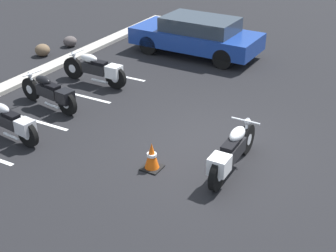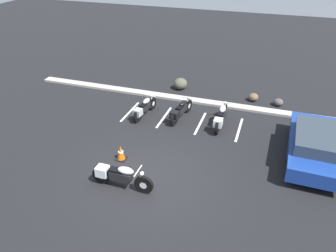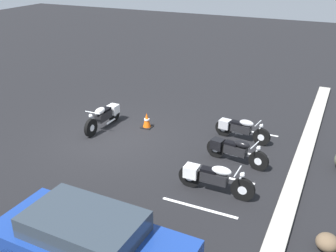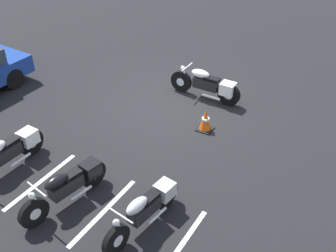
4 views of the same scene
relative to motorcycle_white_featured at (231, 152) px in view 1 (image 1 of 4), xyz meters
The scene contains 13 objects.
ground 1.16m from the motorcycle_white_featured, 48.22° to the left, with size 60.00×60.00×0.00m, color black.
motorcycle_white_featured is the anchor object (origin of this frame).
parked_bike_0 5.06m from the motorcycle_white_featured, 102.81° to the left, with size 0.63×2.04×0.81m.
parked_bike_1 5.26m from the motorcycle_white_featured, 83.72° to the left, with size 0.70×2.09×0.83m.
parked_bike_2 5.72m from the motorcycle_white_featured, 64.41° to the left, with size 0.62×2.20×0.87m.
car_blue 7.31m from the motorcycle_white_featured, 31.29° to the left, with size 1.92×4.35×1.29m.
concrete_curb 7.26m from the motorcycle_white_featured, 84.38° to the left, with size 18.00×0.50×0.12m, color #A8A399.
landscape_rock_1 9.46m from the motorcycle_white_featured, 59.24° to the left, with size 0.49×0.46×0.37m, color #4C4544.
landscape_rock_2 9.03m from the motorcycle_white_featured, 66.57° to the left, with size 0.51×0.50×0.41m, color brown.
traffic_cone 1.61m from the motorcycle_white_featured, 114.18° to the left, with size 0.40×0.40×0.59m.
stall_line_1 5.15m from the motorcycle_white_featured, 92.22° to the left, with size 0.10×2.10×0.00m, color white.
stall_line_2 5.38m from the motorcycle_white_featured, 73.03° to the left, with size 0.10×2.10×0.00m, color white.
stall_line_3 6.13m from the motorcycle_white_featured, 57.01° to the left, with size 0.10×2.10×0.00m, color white.
Camera 1 is at (-8.33, -3.56, 5.26)m, focal length 50.00 mm.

